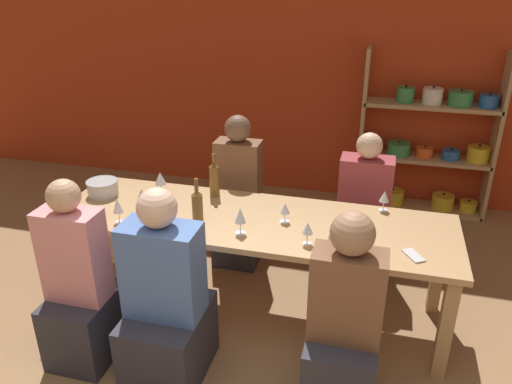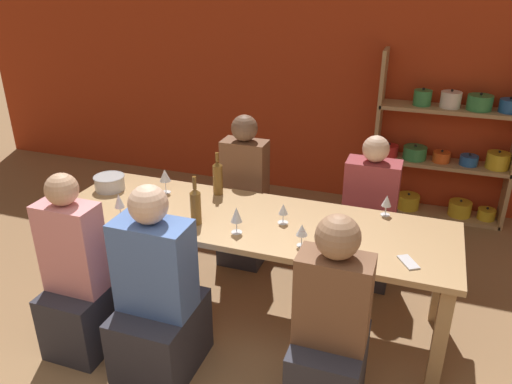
{
  "view_description": "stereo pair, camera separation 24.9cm",
  "coord_description": "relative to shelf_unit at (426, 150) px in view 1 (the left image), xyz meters",
  "views": [
    {
      "loc": [
        0.64,
        -1.29,
        2.3
      ],
      "look_at": [
        -0.15,
        1.68,
        0.9
      ],
      "focal_mm": 35.0,
      "sensor_mm": 36.0,
      "label": 1
    },
    {
      "loc": [
        0.88,
        -1.22,
        2.3
      ],
      "look_at": [
        -0.15,
        1.68,
        0.9
      ],
      "focal_mm": 35.0,
      "sensor_mm": 36.0,
      "label": 2
    }
  ],
  "objects": [
    {
      "name": "person_far_a",
      "position": [
        -0.52,
        -1.3,
        -0.22
      ],
      "size": [
        0.4,
        0.5,
        1.18
      ],
      "rotation": [
        0.0,
        0.0,
        3.14
      ],
      "color": "#2D2D38",
      "rests_on": "ground_plane"
    },
    {
      "name": "person_near_b",
      "position": [
        -2.12,
        -2.76,
        -0.19
      ],
      "size": [
        0.37,
        0.46,
        1.22
      ],
      "color": "#2D2D38",
      "rests_on": "ground_plane"
    },
    {
      "name": "person_near_a",
      "position": [
        -1.55,
        -2.77,
        -0.2
      ],
      "size": [
        0.44,
        0.55,
        1.24
      ],
      "color": "#2D2D38",
      "rests_on": "ground_plane"
    },
    {
      "name": "wine_glass_empty_a",
      "position": [
        -2.06,
        -2.33,
        0.22
      ],
      "size": [
        0.07,
        0.07,
        0.17
      ],
      "color": "white",
      "rests_on": "dining_table"
    },
    {
      "name": "wine_glass_white_a",
      "position": [
        -0.65,
        -2.36,
        0.24
      ],
      "size": [
        0.07,
        0.07,
        0.19
      ],
      "color": "white",
      "rests_on": "dining_table"
    },
    {
      "name": "wine_glass_empty_c",
      "position": [
        -1.99,
        -2.11,
        0.22
      ],
      "size": [
        0.07,
        0.07,
        0.16
      ],
      "color": "white",
      "rests_on": "dining_table"
    },
    {
      "name": "mixing_bowl",
      "position": [
        -2.39,
        -1.96,
        0.16
      ],
      "size": [
        0.23,
        0.23,
        0.11
      ],
      "color": "#B7BABC",
      "rests_on": "dining_table"
    },
    {
      "name": "wine_bottle_green",
      "position": [
        -1.53,
        -2.24,
        0.24
      ],
      "size": [
        0.07,
        0.07,
        0.33
      ],
      "color": "brown",
      "rests_on": "dining_table"
    },
    {
      "name": "person_near_c",
      "position": [
        -0.52,
        -2.74,
        -0.19
      ],
      "size": [
        0.38,
        0.48,
        1.22
      ],
      "color": "#2D2D38",
      "rests_on": "ground_plane"
    },
    {
      "name": "shelf_unit",
      "position": [
        0.0,
        0.0,
        0.0
      ],
      "size": [
        1.28,
        0.3,
        1.61
      ],
      "color": "tan",
      "rests_on": "ground_plane"
    },
    {
      "name": "wine_glass_red_d",
      "position": [
        -0.37,
        -1.7,
        0.21
      ],
      "size": [
        0.07,
        0.07,
        0.15
      ],
      "color": "white",
      "rests_on": "dining_table"
    },
    {
      "name": "dining_table",
      "position": [
        -1.22,
        -2.05,
        0.02
      ],
      "size": [
        2.7,
        0.82,
        0.75
      ],
      "color": "tan",
      "rests_on": "ground_plane"
    },
    {
      "name": "wine_glass_red_b",
      "position": [
        -1.24,
        -2.27,
        0.23
      ],
      "size": [
        0.07,
        0.07,
        0.18
      ],
      "color": "white",
      "rests_on": "dining_table"
    },
    {
      "name": "wine_bottle_dark",
      "position": [
        -1.59,
        -1.76,
        0.24
      ],
      "size": [
        0.07,
        0.07,
        0.32
      ],
      "color": "brown",
      "rests_on": "dining_table"
    },
    {
      "name": "wine_glass_empty_b",
      "position": [
        -1.0,
        -2.04,
        0.2
      ],
      "size": [
        0.07,
        0.07,
        0.14
      ],
      "color": "white",
      "rests_on": "dining_table"
    },
    {
      "name": "cell_phone",
      "position": [
        -0.18,
        -2.27,
        0.11
      ],
      "size": [
        0.14,
        0.16,
        0.01
      ],
      "color": "silver",
      "rests_on": "dining_table"
    },
    {
      "name": "wine_glass_red_c",
      "position": [
        -1.87,
        -2.29,
        0.22
      ],
      "size": [
        0.08,
        0.08,
        0.16
      ],
      "color": "white",
      "rests_on": "dining_table"
    },
    {
      "name": "wine_glass_red_a",
      "position": [
        -0.81,
        -2.29,
        0.21
      ],
      "size": [
        0.07,
        0.07,
        0.15
      ],
      "color": "white",
      "rests_on": "dining_table"
    },
    {
      "name": "person_far_b",
      "position": [
        -1.52,
        -1.38,
        -0.17
      ],
      "size": [
        0.36,
        0.45,
        1.26
      ],
      "rotation": [
        0.0,
        0.0,
        3.14
      ],
      "color": "#2D2D38",
      "rests_on": "ground_plane"
    },
    {
      "name": "wine_glass_white_c",
      "position": [
        -0.58,
        -2.27,
        0.23
      ],
      "size": [
        0.07,
        0.07,
        0.17
      ],
      "color": "white",
      "rests_on": "dining_table"
    },
    {
      "name": "wine_glass_white_b",
      "position": [
        -1.97,
        -1.87,
        0.24
      ],
      "size": [
        0.08,
        0.08,
        0.19
      ],
      "color": "white",
      "rests_on": "dining_table"
    },
    {
      "name": "wall_back_red",
      "position": [
        -1.07,
        0.2,
        0.7
      ],
      "size": [
        8.8,
        0.06,
        2.7
      ],
      "color": "#B23819",
      "rests_on": "ground_plane"
    }
  ]
}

